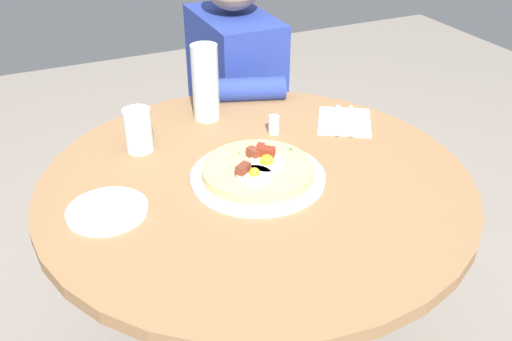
{
  "coord_description": "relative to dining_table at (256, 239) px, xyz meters",
  "views": [
    {
      "loc": [
        1.0,
        -0.46,
        1.45
      ],
      "look_at": [
        0.01,
        -0.0,
        0.78
      ],
      "focal_mm": 39.66,
      "sensor_mm": 36.0,
      "label": 1
    }
  ],
  "objects": [
    {
      "name": "breakfast_pizza",
      "position": [
        0.01,
        -0.0,
        0.21
      ],
      "size": [
        0.26,
        0.26,
        0.05
      ],
      "color": "tan",
      "rests_on": "pizza_plate"
    },
    {
      "name": "bread_plate",
      "position": [
        -0.0,
        -0.34,
        0.19
      ],
      "size": [
        0.17,
        0.17,
        0.01
      ],
      "primitive_type": "cylinder",
      "color": "white",
      "rests_on": "dining_table"
    },
    {
      "name": "person_seated",
      "position": [
        -0.67,
        0.23,
        -0.07
      ],
      "size": [
        0.53,
        0.36,
        1.14
      ],
      "color": "#2D2D33",
      "rests_on": "ground_plane"
    },
    {
      "name": "pizza_plate",
      "position": [
        0.01,
        -0.0,
        0.19
      ],
      "size": [
        0.31,
        0.31,
        0.01
      ],
      "primitive_type": "cylinder",
      "color": "white",
      "rests_on": "dining_table"
    },
    {
      "name": "water_glass",
      "position": [
        -0.24,
        -0.21,
        0.24
      ],
      "size": [
        0.07,
        0.07,
        0.11
      ],
      "primitive_type": "cylinder",
      "color": "silver",
      "rests_on": "dining_table"
    },
    {
      "name": "fork",
      "position": [
        -0.15,
        0.35,
        0.19
      ],
      "size": [
        0.16,
        0.11,
        0.0
      ],
      "primitive_type": "cube",
      "rotation": [
        0.0,
        0.0,
        2.58
      ],
      "color": "silver",
      "rests_on": "napkin"
    },
    {
      "name": "dining_table",
      "position": [
        0.0,
        0.0,
        0.0
      ],
      "size": [
        1.0,
        1.0,
        0.76
      ],
      "color": "olive",
      "rests_on": "ground_plane"
    },
    {
      "name": "napkin",
      "position": [
        -0.16,
        0.34,
        0.18
      ],
      "size": [
        0.22,
        0.21,
        0.0
      ],
      "primitive_type": "cube",
      "rotation": [
        0.0,
        0.0,
        2.58
      ],
      "color": "white",
      "rests_on": "dining_table"
    },
    {
      "name": "salt_shaker",
      "position": [
        -0.18,
        0.13,
        0.21
      ],
      "size": [
        0.03,
        0.03,
        0.05
      ],
      "primitive_type": "cylinder",
      "color": "white",
      "rests_on": "dining_table"
    },
    {
      "name": "water_bottle",
      "position": [
        -0.34,
        0.01,
        0.29
      ],
      "size": [
        0.07,
        0.07,
        0.21
      ],
      "primitive_type": "cylinder",
      "color": "silver",
      "rests_on": "dining_table"
    },
    {
      "name": "knife",
      "position": [
        -0.17,
        0.32,
        0.19
      ],
      "size": [
        0.16,
        0.11,
        0.0
      ],
      "primitive_type": "cube",
      "rotation": [
        0.0,
        0.0,
        2.58
      ],
      "color": "silver",
      "rests_on": "napkin"
    }
  ]
}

